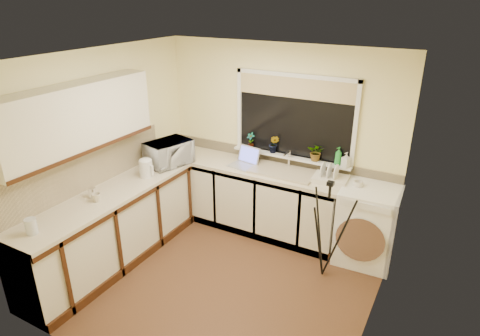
% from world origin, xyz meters
% --- Properties ---
extents(floor, '(3.20, 3.20, 0.00)m').
position_xyz_m(floor, '(0.00, 0.00, 0.00)').
color(floor, brown).
rests_on(floor, ground).
extents(ceiling, '(3.20, 3.20, 0.00)m').
position_xyz_m(ceiling, '(0.00, 0.00, 2.45)').
color(ceiling, white).
rests_on(ceiling, ground).
extents(wall_back, '(3.20, 0.00, 3.20)m').
position_xyz_m(wall_back, '(0.00, 1.50, 1.23)').
color(wall_back, '#FFF1AA').
rests_on(wall_back, ground).
extents(wall_front, '(3.20, 0.00, 3.20)m').
position_xyz_m(wall_front, '(0.00, -1.50, 1.23)').
color(wall_front, '#FFF1AA').
rests_on(wall_front, ground).
extents(wall_left, '(0.00, 3.00, 3.00)m').
position_xyz_m(wall_left, '(-1.60, 0.00, 1.23)').
color(wall_left, '#FFF1AA').
rests_on(wall_left, ground).
extents(wall_right, '(0.00, 3.00, 3.00)m').
position_xyz_m(wall_right, '(1.60, 0.00, 1.23)').
color(wall_right, '#FFF1AA').
rests_on(wall_right, ground).
extents(base_cabinet_back, '(2.55, 0.60, 0.86)m').
position_xyz_m(base_cabinet_back, '(-0.33, 1.20, 0.43)').
color(base_cabinet_back, silver).
rests_on(base_cabinet_back, floor).
extents(base_cabinet_left, '(0.54, 2.40, 0.86)m').
position_xyz_m(base_cabinet_left, '(-1.30, -0.30, 0.43)').
color(base_cabinet_left, silver).
rests_on(base_cabinet_left, floor).
extents(worktop_back, '(3.20, 0.60, 0.04)m').
position_xyz_m(worktop_back, '(0.00, 1.20, 0.88)').
color(worktop_back, beige).
rests_on(worktop_back, base_cabinet_back).
extents(worktop_left, '(0.60, 2.40, 0.04)m').
position_xyz_m(worktop_left, '(-1.30, -0.30, 0.88)').
color(worktop_left, beige).
rests_on(worktop_left, base_cabinet_left).
extents(upper_cabinet, '(0.28, 1.90, 0.70)m').
position_xyz_m(upper_cabinet, '(-1.44, -0.45, 1.80)').
color(upper_cabinet, silver).
rests_on(upper_cabinet, wall_left).
extents(splashback_left, '(0.02, 2.40, 0.45)m').
position_xyz_m(splashback_left, '(-1.59, -0.30, 1.12)').
color(splashback_left, beige).
rests_on(splashback_left, wall_left).
extents(splashback_back, '(3.20, 0.02, 0.14)m').
position_xyz_m(splashback_back, '(0.00, 1.49, 0.97)').
color(splashback_back, beige).
rests_on(splashback_back, wall_back).
extents(window_glass, '(1.50, 0.02, 1.00)m').
position_xyz_m(window_glass, '(0.20, 1.49, 1.55)').
color(window_glass, black).
rests_on(window_glass, wall_back).
extents(window_blind, '(1.50, 0.02, 0.25)m').
position_xyz_m(window_blind, '(0.20, 1.46, 1.92)').
color(window_blind, tan).
rests_on(window_blind, wall_back).
extents(windowsill, '(1.60, 0.14, 0.03)m').
position_xyz_m(windowsill, '(0.20, 1.43, 1.04)').
color(windowsill, white).
rests_on(windowsill, wall_back).
extents(sink, '(0.82, 0.46, 0.03)m').
position_xyz_m(sink, '(0.20, 1.20, 0.91)').
color(sink, tan).
rests_on(sink, worktop_back).
extents(faucet, '(0.03, 0.03, 0.24)m').
position_xyz_m(faucet, '(0.20, 1.38, 1.02)').
color(faucet, silver).
rests_on(faucet, worktop_back).
extents(washing_machine, '(0.69, 0.67, 0.93)m').
position_xyz_m(washing_machine, '(1.30, 1.19, 0.46)').
color(washing_machine, white).
rests_on(washing_machine, floor).
extents(laptop, '(0.38, 0.36, 0.24)m').
position_xyz_m(laptop, '(-0.34, 1.18, 0.96)').
color(laptop, '#ADAEB5').
rests_on(laptop, worktop_back).
extents(kettle, '(0.16, 0.16, 0.21)m').
position_xyz_m(kettle, '(-1.23, 0.27, 1.01)').
color(kettle, silver).
rests_on(kettle, worktop_left).
extents(dish_rack, '(0.43, 0.33, 0.06)m').
position_xyz_m(dish_rack, '(0.80, 1.23, 0.93)').
color(dish_rack, beige).
rests_on(dish_rack, worktop_back).
extents(tripod, '(0.73, 0.73, 1.17)m').
position_xyz_m(tripod, '(0.97, 0.64, 0.59)').
color(tripod, black).
rests_on(tripod, floor).
extents(glass_jug, '(0.11, 0.11, 0.16)m').
position_xyz_m(glass_jug, '(-1.30, -1.26, 0.98)').
color(glass_jug, silver).
rests_on(glass_jug, worktop_left).
extents(steel_jar, '(0.08, 0.08, 0.11)m').
position_xyz_m(steel_jar, '(-1.38, -0.45, 0.96)').
color(steel_jar, white).
rests_on(steel_jar, worktop_left).
extents(microwave, '(0.52, 0.65, 0.32)m').
position_xyz_m(microwave, '(-1.23, 0.73, 1.06)').
color(microwave, white).
rests_on(microwave, worktop_left).
extents(plant_a, '(0.13, 0.10, 0.22)m').
position_xyz_m(plant_a, '(-0.38, 1.42, 1.16)').
color(plant_a, '#999999').
rests_on(plant_a, windowsill).
extents(plant_b, '(0.14, 0.11, 0.24)m').
position_xyz_m(plant_b, '(-0.04, 1.42, 1.17)').
color(plant_b, '#999999').
rests_on(plant_b, windowsill).
extents(plant_d, '(0.21, 0.19, 0.23)m').
position_xyz_m(plant_d, '(0.54, 1.42, 1.16)').
color(plant_d, '#999999').
rests_on(plant_d, windowsill).
extents(soap_bottle_green, '(0.11, 0.11, 0.22)m').
position_xyz_m(soap_bottle_green, '(0.82, 1.43, 1.16)').
color(soap_bottle_green, green).
rests_on(soap_bottle_green, windowsill).
extents(soap_bottle_clear, '(0.11, 0.11, 0.19)m').
position_xyz_m(soap_bottle_clear, '(0.92, 1.40, 1.14)').
color(soap_bottle_clear, '#999999').
rests_on(soap_bottle_clear, windowsill).
extents(cup_back, '(0.15, 0.15, 0.09)m').
position_xyz_m(cup_back, '(1.14, 1.20, 0.94)').
color(cup_back, silver).
rests_on(cup_back, worktop_back).
extents(cup_left, '(0.12, 0.12, 0.09)m').
position_xyz_m(cup_left, '(-1.27, -0.50, 0.95)').
color(cup_left, beige).
rests_on(cup_left, worktop_left).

